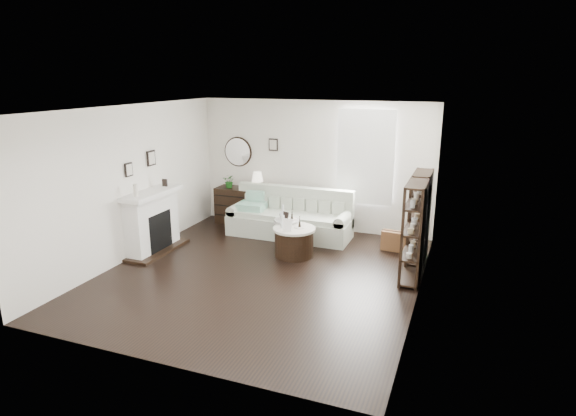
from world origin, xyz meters
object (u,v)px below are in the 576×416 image
at_px(drum_table, 294,242).
at_px(dresser, 243,206).
at_px(sofa, 291,220).
at_px(pedestal_table, 287,222).

bearing_deg(drum_table, dresser, 139.60).
xyz_separation_m(sofa, drum_table, (0.47, -1.08, -0.05)).
xyz_separation_m(sofa, dresser, (-1.26, 0.39, 0.08)).
relative_size(drum_table, pedestal_table, 1.32).
relative_size(dresser, pedestal_table, 2.06).
relative_size(dresser, drum_table, 1.56).
bearing_deg(pedestal_table, dresser, 141.51).
bearing_deg(pedestal_table, sofa, 105.42).
distance_m(dresser, pedestal_table, 1.88).
distance_m(sofa, drum_table, 1.18).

